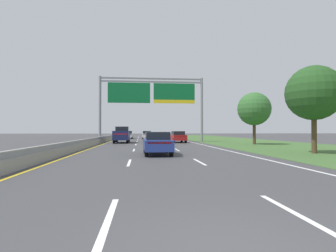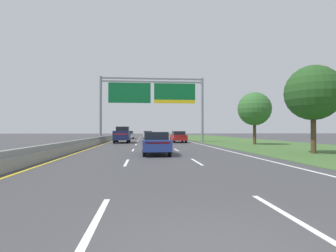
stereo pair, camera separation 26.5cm
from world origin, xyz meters
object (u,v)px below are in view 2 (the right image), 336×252
object	(u,v)px
car_silver_left_lane_sedan	(129,135)
car_blue_centre_lane_sedan	(156,143)
pickup_truck_navy	(122,135)
car_white_centre_lane_sedan	(148,135)
roadside_tree_mid	(254,109)
car_red_right_lane_sedan	(178,137)
overhead_sign_gantry	(152,96)
roadside_tree_near	(313,93)

from	to	relation	value
car_silver_left_lane_sedan	car_blue_centre_lane_sedan	size ratio (longest dim) A/B	1.00
pickup_truck_navy	car_silver_left_lane_sedan	size ratio (longest dim) A/B	1.23
pickup_truck_navy	car_silver_left_lane_sedan	world-z (taller)	pickup_truck_navy
car_white_centre_lane_sedan	roadside_tree_mid	xyz separation A→B (m)	(12.28, -22.20, 3.41)
car_red_right_lane_sedan	overhead_sign_gantry	bearing A→B (deg)	63.56
overhead_sign_gantry	roadside_tree_near	xyz separation A→B (m)	(10.91, -20.52, -2.30)
pickup_truck_navy	roadside_tree_mid	distance (m)	17.40
car_silver_left_lane_sedan	car_blue_centre_lane_sedan	xyz separation A→B (m)	(3.72, -36.17, 0.00)
overhead_sign_gantry	car_silver_left_lane_sedan	distance (m)	17.53
roadside_tree_near	car_blue_centre_lane_sedan	bearing A→B (deg)	178.28
overhead_sign_gantry	car_red_right_lane_sedan	bearing A→B (deg)	-25.35
pickup_truck_navy	roadside_tree_near	size ratio (longest dim) A/B	0.85
car_red_right_lane_sedan	roadside_tree_near	size ratio (longest dim) A/B	0.70
car_red_right_lane_sedan	roadside_tree_mid	bearing A→B (deg)	-128.20
car_silver_left_lane_sedan	car_white_centre_lane_sedan	xyz separation A→B (m)	(3.72, -1.76, 0.00)
car_silver_left_lane_sedan	roadside_tree_mid	distance (m)	29.01
roadside_tree_mid	pickup_truck_navy	bearing A→B (deg)	159.19
pickup_truck_navy	roadside_tree_near	bearing A→B (deg)	-141.03
pickup_truck_navy	car_red_right_lane_sedan	distance (m)	7.72
car_red_right_lane_sedan	roadside_tree_near	bearing A→B (deg)	-159.82
overhead_sign_gantry	roadside_tree_near	size ratio (longest dim) A/B	2.36
overhead_sign_gantry	pickup_truck_navy	world-z (taller)	overhead_sign_gantry
roadside_tree_near	pickup_truck_navy	bearing A→B (deg)	128.90
roadside_tree_mid	car_red_right_lane_sedan	bearing A→B (deg)	142.90
car_blue_centre_lane_sedan	car_white_centre_lane_sedan	distance (m)	34.42
overhead_sign_gantry	roadside_tree_mid	bearing A→B (deg)	-33.87
car_silver_left_lane_sedan	car_red_right_lane_sedan	distance (m)	19.30
car_red_right_lane_sedan	car_white_centre_lane_sedan	size ratio (longest dim) A/B	1.01
car_silver_left_lane_sedan	overhead_sign_gantry	bearing A→B (deg)	-165.32
car_red_right_lane_sedan	roadside_tree_mid	xyz separation A→B (m)	(8.29, -6.27, 3.41)
overhead_sign_gantry	car_silver_left_lane_sedan	size ratio (longest dim) A/B	3.42
car_red_right_lane_sedan	car_white_centre_lane_sedan	distance (m)	16.42
overhead_sign_gantry	car_blue_centre_lane_sedan	world-z (taller)	overhead_sign_gantry
car_white_centre_lane_sedan	roadside_tree_near	xyz separation A→B (m)	(11.33, -34.76, 3.56)
roadside_tree_mid	car_blue_centre_lane_sedan	bearing A→B (deg)	-135.17
car_silver_left_lane_sedan	roadside_tree_near	world-z (taller)	roadside_tree_near
car_red_right_lane_sedan	pickup_truck_navy	bearing A→B (deg)	90.31
car_blue_centre_lane_sedan	car_white_centre_lane_sedan	bearing A→B (deg)	-0.71
roadside_tree_near	roadside_tree_mid	distance (m)	12.60
car_white_centre_lane_sedan	pickup_truck_navy	bearing A→B (deg)	167.34
car_silver_left_lane_sedan	roadside_tree_near	xyz separation A→B (m)	(15.05, -36.51, 3.56)
overhead_sign_gantry	car_silver_left_lane_sedan	world-z (taller)	overhead_sign_gantry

